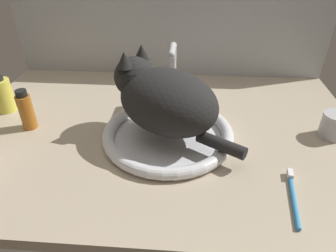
% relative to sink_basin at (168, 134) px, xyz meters
% --- Properties ---
extents(countertop, '(1.17, 0.78, 0.03)m').
position_rel_sink_basin_xyz_m(countertop, '(-0.03, 0.04, -0.03)').
color(countertop, '#B7A88E').
rests_on(countertop, ground).
extents(backsplash_wall, '(1.17, 0.02, 0.40)m').
position_rel_sink_basin_xyz_m(backsplash_wall, '(-0.03, 0.45, 0.15)').
color(backsplash_wall, '#B2B7BC').
rests_on(backsplash_wall, ground).
extents(sink_basin, '(0.36, 0.36, 0.03)m').
position_rel_sink_basin_xyz_m(sink_basin, '(0.00, 0.00, 0.00)').
color(sink_basin, white).
rests_on(sink_basin, countertop).
extents(faucet, '(0.18, 0.11, 0.20)m').
position_rel_sink_basin_xyz_m(faucet, '(0.00, 0.21, 0.06)').
color(faucet, silver).
rests_on(faucet, countertop).
extents(cat, '(0.37, 0.31, 0.20)m').
position_rel_sink_basin_xyz_m(cat, '(-0.02, 0.01, 0.11)').
color(cat, black).
rests_on(cat, sink_basin).
extents(amber_bottle, '(0.04, 0.04, 0.12)m').
position_rel_sink_basin_xyz_m(amber_bottle, '(-0.40, 0.02, 0.04)').
color(amber_bottle, '#B2661E').
rests_on(amber_bottle, countertop).
extents(soap_pump_bottle, '(0.06, 0.06, 0.16)m').
position_rel_sink_basin_xyz_m(soap_pump_bottle, '(-0.52, 0.12, 0.04)').
color(soap_pump_bottle, '#E5DB4C').
rests_on(soap_pump_bottle, countertop).
extents(metal_jar, '(0.07, 0.07, 0.07)m').
position_rel_sink_basin_xyz_m(metal_jar, '(0.45, 0.04, 0.02)').
color(metal_jar, '#B2B5BA').
rests_on(metal_jar, countertop).
extents(toothbrush, '(0.03, 0.17, 0.02)m').
position_rel_sink_basin_xyz_m(toothbrush, '(0.29, -0.20, -0.01)').
color(toothbrush, '#338CD1').
rests_on(toothbrush, countertop).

